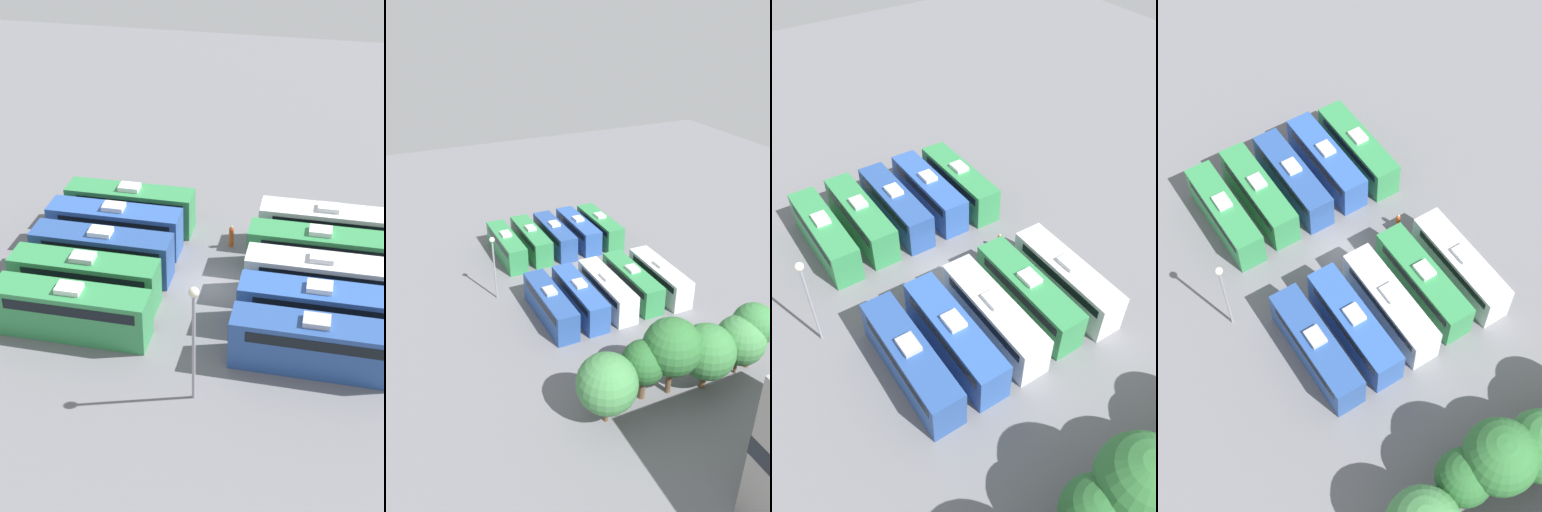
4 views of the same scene
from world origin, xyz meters
TOP-DOWN VIEW (x-y plane):
  - ground_plane at (0.00, 0.00)m, footprint 125.19×125.19m
  - bus_0 at (-6.83, -7.56)m, footprint 2.45×10.07m
  - bus_1 at (-3.58, -7.83)m, footprint 2.45×10.07m
  - bus_2 at (0.05, -7.65)m, footprint 2.45×10.07m
  - bus_3 at (3.42, -7.75)m, footprint 2.45×10.07m
  - bus_4 at (6.96, -7.41)m, footprint 2.45×10.07m
  - bus_5 at (-6.81, 7.80)m, footprint 2.45×10.07m
  - bus_6 at (-3.31, 7.42)m, footprint 2.45×10.07m
  - bus_7 at (0.11, 7.72)m, footprint 2.45×10.07m
  - bus_8 at (3.52, 7.78)m, footprint 2.45×10.07m
  - bus_9 at (7.00, 7.83)m, footprint 2.45×10.07m
  - worker_person at (-5.58, 0.73)m, footprint 0.36×0.36m
  - light_pole at (11.04, 1.34)m, footprint 0.60×0.60m

SIDE VIEW (x-z plane):
  - ground_plane at x=0.00m, z-range 0.00..0.00m
  - worker_person at x=-5.58m, z-range -0.06..1.74m
  - bus_0 at x=-6.83m, z-range -0.01..3.70m
  - bus_1 at x=-3.58m, z-range -0.01..3.70m
  - bus_2 at x=0.05m, z-range -0.01..3.70m
  - bus_3 at x=3.42m, z-range -0.01..3.70m
  - bus_4 at x=6.96m, z-range -0.01..3.70m
  - bus_5 at x=-6.81m, z-range -0.01..3.70m
  - bus_6 at x=-3.31m, z-range -0.01..3.70m
  - bus_7 at x=0.11m, z-range -0.01..3.70m
  - bus_8 at x=3.52m, z-range -0.01..3.70m
  - bus_9 at x=7.00m, z-range -0.01..3.70m
  - light_pole at x=11.04m, z-range 1.39..9.16m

